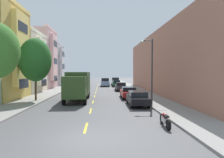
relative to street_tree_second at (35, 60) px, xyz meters
name	(u,v)px	position (x,y,z in m)	size (l,w,h in m)	color
ground_plane	(97,88)	(6.40, 17.40, -4.65)	(160.00, 160.00, 0.00)	#4C4C4F
sidewalk_left	(59,89)	(-0.70, 15.40, -4.58)	(3.20, 120.00, 0.14)	gray
sidewalk_right	(133,89)	(13.50, 15.40, -4.58)	(3.20, 120.00, 0.14)	gray
lane_centerline_dashes	(96,91)	(6.40, 11.90, -4.64)	(0.14, 47.20, 0.01)	yellow
townhouse_third_cream	(0,64)	(-8.38, 9.18, -0.04)	(12.98, 7.75, 9.62)	beige
townhouse_fourth_rose	(25,60)	(-7.75, 17.12, 1.09)	(11.72, 7.75, 11.87)	#CC9E9E
townhouse_fifth_dove_grey	(34,65)	(-8.66, 25.07, 0.25)	(13.53, 7.75, 10.21)	#A8A8AD
apartment_block_opposite	(184,64)	(20.10, 7.40, -0.03)	(10.00, 36.00, 9.23)	#B27560
street_tree_second	(35,60)	(0.00, 0.00, 0.00)	(3.49, 3.49, 6.91)	#47331E
street_lamp	(151,66)	(12.34, -2.43, -0.72)	(1.35, 0.28, 6.51)	#38383D
delivery_box_truck	(78,84)	(4.60, 0.90, -2.76)	(2.47, 8.12, 3.30)	#2D471E
parked_sedan_red	(128,92)	(10.73, 2.28, -3.90)	(1.87, 4.53, 1.43)	#AD1E1E
parked_suv_white	(115,81)	(10.90, 28.03, -3.66)	(1.98, 4.81, 1.93)	silver
parked_hatchback_charcoal	(121,86)	(10.71, 12.10, -3.89)	(1.80, 4.02, 1.50)	#333338
parked_hatchback_champagne	(84,81)	(2.09, 36.10, -3.89)	(1.76, 4.01, 1.50)	tan
parked_hatchback_orange	(76,84)	(2.04, 18.42, -3.89)	(1.77, 4.01, 1.50)	orange
parked_sedan_black	(137,98)	(10.86, -3.23, -3.90)	(1.90, 4.54, 1.43)	black
parked_sedan_silver	(81,82)	(2.18, 26.35, -3.90)	(1.84, 4.52, 1.43)	#B2B5BA
parked_hatchback_forest	(116,83)	(10.74, 22.20, -3.89)	(1.76, 4.01, 1.50)	#194C28
moving_sky_sedan	(105,82)	(8.20, 23.44, -3.66)	(1.95, 4.80, 1.93)	#7A9EC6
parked_motorcycle	(165,120)	(11.15, -10.64, -4.24)	(0.62, 2.05, 0.90)	black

